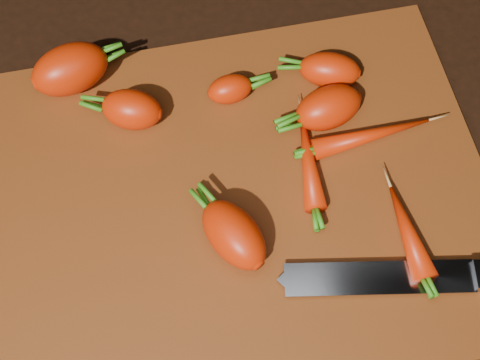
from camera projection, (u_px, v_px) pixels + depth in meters
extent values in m
cube|color=black|center=(242.00, 204.00, 0.68)|extent=(2.00, 2.00, 0.01)
cube|color=brown|center=(242.00, 199.00, 0.67)|extent=(0.50, 0.40, 0.01)
ellipsoid|color=red|center=(70.00, 69.00, 0.71)|extent=(0.09, 0.07, 0.05)
ellipsoid|color=red|center=(132.00, 110.00, 0.69)|extent=(0.07, 0.06, 0.04)
ellipsoid|color=red|center=(234.00, 235.00, 0.63)|extent=(0.08, 0.09, 0.05)
ellipsoid|color=red|center=(328.00, 108.00, 0.69)|extent=(0.08, 0.06, 0.05)
ellipsoid|color=red|center=(230.00, 89.00, 0.71)|extent=(0.05, 0.04, 0.03)
ellipsoid|color=red|center=(330.00, 70.00, 0.71)|extent=(0.07, 0.06, 0.04)
ellipsoid|color=red|center=(308.00, 160.00, 0.67)|extent=(0.03, 0.11, 0.02)
ellipsoid|color=red|center=(372.00, 135.00, 0.69)|extent=(0.13, 0.03, 0.02)
ellipsoid|color=red|center=(408.00, 232.00, 0.64)|extent=(0.03, 0.10, 0.03)
cube|color=gray|center=(284.00, 280.00, 0.62)|extent=(0.18, 0.06, 0.00)
cube|color=gray|center=(385.00, 278.00, 0.62)|extent=(0.02, 0.03, 0.01)
cube|color=black|center=(445.00, 276.00, 0.63)|extent=(0.10, 0.04, 0.01)
cylinder|color=#B2B2B7|center=(430.00, 274.00, 0.62)|extent=(0.01, 0.01, 0.00)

